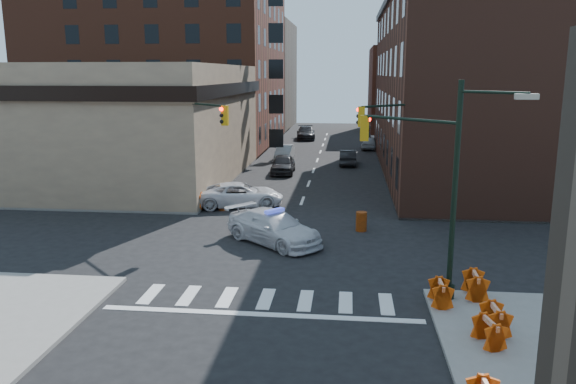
% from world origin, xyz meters
% --- Properties ---
extents(ground, '(140.00, 140.00, 0.00)m').
position_xyz_m(ground, '(0.00, 0.00, 0.00)').
color(ground, black).
rests_on(ground, ground).
extents(sidewalk_nw, '(34.00, 54.50, 0.15)m').
position_xyz_m(sidewalk_nw, '(-23.00, 32.75, 0.07)').
color(sidewalk_nw, gray).
rests_on(sidewalk_nw, ground).
extents(sidewalk_ne, '(34.00, 54.50, 0.15)m').
position_xyz_m(sidewalk_ne, '(23.00, 32.75, 0.07)').
color(sidewalk_ne, gray).
rests_on(sidewalk_ne, ground).
extents(bank_building, '(22.00, 22.00, 9.00)m').
position_xyz_m(bank_building, '(-17.00, 16.50, 4.50)').
color(bank_building, '#998264').
rests_on(bank_building, ground).
extents(apartment_block, '(25.00, 25.00, 24.00)m').
position_xyz_m(apartment_block, '(-18.50, 40.00, 12.00)').
color(apartment_block, '#5B2C1D').
rests_on(apartment_block, ground).
extents(commercial_row_ne, '(14.00, 34.00, 14.00)m').
position_xyz_m(commercial_row_ne, '(13.00, 22.50, 7.00)').
color(commercial_row_ne, '#4D2A1E').
rests_on(commercial_row_ne, ground).
extents(filler_nw, '(20.00, 18.00, 16.00)m').
position_xyz_m(filler_nw, '(-16.00, 62.00, 8.00)').
color(filler_nw, brown).
rests_on(filler_nw, ground).
extents(filler_ne, '(16.00, 16.00, 12.00)m').
position_xyz_m(filler_ne, '(14.00, 58.00, 6.00)').
color(filler_ne, '#5B2C1D').
rests_on(filler_ne, ground).
extents(signal_pole_se, '(5.40, 5.27, 8.00)m').
position_xyz_m(signal_pole_se, '(6.04, -5.52, 4.61)').
color(signal_pole_se, black).
rests_on(signal_pole_se, sidewalk_se).
extents(signal_pole_nw, '(3.58, 3.67, 8.00)m').
position_xyz_m(signal_pole_nw, '(-5.85, 5.34, 4.34)').
color(signal_pole_nw, black).
rests_on(signal_pole_nw, sidewalk_nw).
extents(signal_pole_ne, '(3.67, 3.58, 8.00)m').
position_xyz_m(signal_pole_ne, '(5.84, 5.35, 4.34)').
color(signal_pole_ne, black).
rests_on(signal_pole_ne, sidewalk_ne).
extents(tree_ne_near, '(3.00, 3.00, 4.85)m').
position_xyz_m(tree_ne_near, '(7.50, 26.00, 3.49)').
color(tree_ne_near, black).
rests_on(tree_ne_near, sidewalk_ne).
extents(tree_ne_far, '(3.00, 3.00, 4.85)m').
position_xyz_m(tree_ne_far, '(7.50, 34.00, 3.49)').
color(tree_ne_far, black).
rests_on(tree_ne_far, sidewalk_ne).
extents(police_car, '(5.72, 5.32, 1.62)m').
position_xyz_m(police_car, '(-0.65, 0.33, 0.81)').
color(police_car, silver).
rests_on(police_car, ground).
extents(pickup, '(5.99, 3.83, 1.54)m').
position_xyz_m(pickup, '(-3.82, 7.98, 0.77)').
color(pickup, silver).
rests_on(pickup, ground).
extents(parked_car_wnear, '(2.01, 4.74, 1.60)m').
position_xyz_m(parked_car_wnear, '(-2.50, 20.33, 0.80)').
color(parked_car_wnear, black).
rests_on(parked_car_wnear, ground).
extents(parked_car_wfar, '(1.64, 4.43, 1.45)m').
position_xyz_m(parked_car_wfar, '(-3.22, 27.91, 0.72)').
color(parked_car_wfar, gray).
rests_on(parked_car_wfar, ground).
extents(parked_car_wdeep, '(2.81, 5.84, 1.64)m').
position_xyz_m(parked_car_wdeep, '(-2.50, 45.76, 0.82)').
color(parked_car_wdeep, black).
rests_on(parked_car_wdeep, ground).
extents(parked_car_enear, '(1.51, 4.28, 1.41)m').
position_xyz_m(parked_car_enear, '(2.99, 25.43, 0.70)').
color(parked_car_enear, black).
rests_on(parked_car_enear, ground).
extents(parked_car_efar, '(2.04, 4.38, 1.45)m').
position_xyz_m(parked_car_efar, '(5.35, 36.84, 0.72)').
color(parked_car_efar, '#9A9DA2').
rests_on(parked_car_efar, ground).
extents(pedestrian_a, '(0.70, 0.47, 1.88)m').
position_xyz_m(pedestrian_a, '(-7.24, 6.00, 1.09)').
color(pedestrian_a, black).
rests_on(pedestrian_a, sidewalk_nw).
extents(pedestrian_b, '(0.99, 0.85, 1.74)m').
position_xyz_m(pedestrian_b, '(-9.16, 6.29, 1.02)').
color(pedestrian_b, black).
rests_on(pedestrian_b, sidewalk_nw).
extents(pedestrian_c, '(1.10, 1.04, 1.83)m').
position_xyz_m(pedestrian_c, '(-11.60, 6.76, 1.07)').
color(pedestrian_c, '#1F262F').
rests_on(pedestrian_c, sidewalk_nw).
extents(barrel_road, '(0.77, 0.77, 1.05)m').
position_xyz_m(barrel_road, '(3.77, 3.05, 0.53)').
color(barrel_road, red).
rests_on(barrel_road, ground).
extents(barrel_bank, '(0.59, 0.59, 0.95)m').
position_xyz_m(barrel_bank, '(-4.71, 6.87, 0.48)').
color(barrel_bank, orange).
rests_on(barrel_bank, ground).
extents(barricade_se_a, '(0.66, 1.28, 0.95)m').
position_xyz_m(barricade_se_a, '(7.79, -6.15, 0.62)').
color(barricade_se_a, red).
rests_on(barricade_se_a, sidewalk_se).
extents(barricade_se_b, '(0.61, 1.19, 0.88)m').
position_xyz_m(barricade_se_b, '(6.40, -7.00, 0.59)').
color(barricade_se_b, '#CD5A09').
rests_on(barricade_se_b, sidewalk_se).
extents(barricade_se_c, '(0.68, 1.25, 0.91)m').
position_xyz_m(barricade_se_c, '(7.79, -9.11, 0.60)').
color(barricade_se_c, red).
rests_on(barricade_se_c, sidewalk_se).
extents(barricade_se_d, '(0.82, 1.24, 0.85)m').
position_xyz_m(barricade_se_d, '(7.39, -10.00, 0.58)').
color(barricade_se_d, '#D36809').
rests_on(barricade_se_d, sidewalk_se).
extents(barricade_nw_a, '(1.35, 0.74, 0.98)m').
position_xyz_m(barricade_nw_a, '(-6.50, 6.53, 0.64)').
color(barricade_nw_a, '#C04509').
rests_on(barricade_nw_a, sidewalk_nw).
extents(barricade_nw_b, '(1.18, 0.72, 0.83)m').
position_xyz_m(barricade_nw_b, '(-12.00, 8.00, 0.56)').
color(barricade_nw_b, '#C64409').
rests_on(barricade_nw_b, sidewalk_nw).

